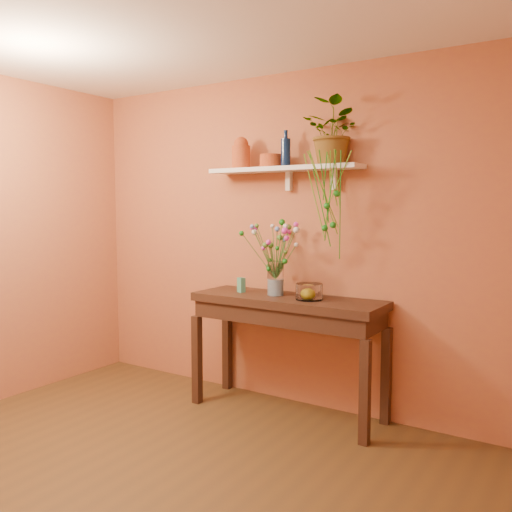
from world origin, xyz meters
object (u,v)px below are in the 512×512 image
(terracotta_jug, at_px, (241,153))
(blue_bottle, at_px, (286,152))
(spider_plant, at_px, (334,132))
(sideboard, at_px, (287,314))
(glass_bowl, at_px, (309,292))
(bouquet, at_px, (275,241))
(glass_vase, at_px, (276,281))

(terracotta_jug, distance_m, blue_bottle, 0.41)
(spider_plant, bearing_deg, sideboard, -153.16)
(glass_bowl, bearing_deg, spider_plant, 59.88)
(terracotta_jug, relative_size, glass_bowl, 1.27)
(terracotta_jug, bearing_deg, bouquet, -13.25)
(sideboard, distance_m, terracotta_jug, 1.37)
(spider_plant, height_order, bouquet, spider_plant)
(blue_bottle, distance_m, glass_vase, 1.02)
(glass_vase, distance_m, bouquet, 0.31)
(terracotta_jug, distance_m, glass_bowl, 1.29)
(glass_vase, distance_m, glass_bowl, 0.32)
(sideboard, height_order, blue_bottle, blue_bottle)
(spider_plant, relative_size, bouquet, 0.95)
(sideboard, relative_size, terracotta_jug, 5.95)
(blue_bottle, bearing_deg, terracotta_jug, -176.03)
(glass_vase, bearing_deg, sideboard, -5.89)
(glass_vase, xyz_separation_m, glass_bowl, (0.32, -0.04, -0.06))
(bouquet, bearing_deg, glass_vase, -28.73)
(sideboard, relative_size, glass_bowl, 7.53)
(blue_bottle, relative_size, glass_bowl, 1.40)
(terracotta_jug, distance_m, glass_vase, 1.10)
(terracotta_jug, relative_size, bouquet, 0.51)
(glass_vase, bearing_deg, terracotta_jug, 166.37)
(bouquet, bearing_deg, blue_bottle, 78.10)
(sideboard, xyz_separation_m, terracotta_jug, (-0.50, 0.11, 1.27))
(terracotta_jug, relative_size, blue_bottle, 0.91)
(glass_bowl, bearing_deg, glass_vase, 173.23)
(blue_bottle, bearing_deg, glass_vase, -97.45)
(bouquet, bearing_deg, spider_plant, 18.07)
(blue_bottle, distance_m, spider_plant, 0.43)
(glass_vase, height_order, bouquet, bouquet)
(sideboard, relative_size, blue_bottle, 5.39)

